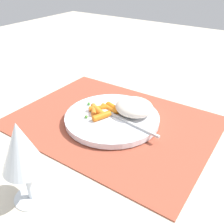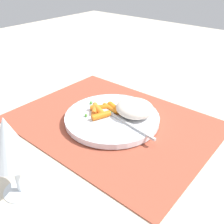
{
  "view_description": "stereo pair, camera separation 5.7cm",
  "coord_description": "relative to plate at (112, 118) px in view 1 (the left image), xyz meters",
  "views": [
    {
      "loc": [
        -0.32,
        0.46,
        0.36
      ],
      "look_at": [
        0.0,
        0.0,
        0.03
      ],
      "focal_mm": 41.45,
      "sensor_mm": 36.0,
      "label": 1
    },
    {
      "loc": [
        -0.36,
        0.43,
        0.36
      ],
      "look_at": [
        0.0,
        0.0,
        0.03
      ],
      "focal_mm": 41.45,
      "sensor_mm": 36.0,
      "label": 2
    }
  ],
  "objects": [
    {
      "name": "fork",
      "position": [
        -0.03,
        0.0,
        0.01
      ],
      "size": [
        0.19,
        0.04,
        0.01
      ],
      "color": "silver",
      "rests_on": "plate"
    },
    {
      "name": "wine_glass",
      "position": [
        -0.02,
        0.28,
        0.1
      ],
      "size": [
        0.07,
        0.07,
        0.16
      ],
      "color": "silver",
      "rests_on": "ground_plane"
    },
    {
      "name": "pea_scatter",
      "position": [
        0.04,
        0.01,
        0.01
      ],
      "size": [
        0.08,
        0.09,
        0.01
      ],
      "color": "green",
      "rests_on": "plate"
    },
    {
      "name": "rice_mound",
      "position": [
        -0.04,
        -0.04,
        0.03
      ],
      "size": [
        0.1,
        0.09,
        0.04
      ],
      "primitive_type": "ellipsoid",
      "color": "beige",
      "rests_on": "plate"
    },
    {
      "name": "ground_plane",
      "position": [
        0.0,
        0.0,
        -0.01
      ],
      "size": [
        2.4,
        2.4,
        0.0
      ],
      "primitive_type": "plane",
      "color": "beige"
    },
    {
      "name": "placemat",
      "position": [
        0.0,
        0.0,
        -0.01
      ],
      "size": [
        0.5,
        0.38,
        0.01
      ],
      "primitive_type": "cube",
      "color": "#9E4733",
      "rests_on": "ground_plane"
    },
    {
      "name": "plate",
      "position": [
        0.0,
        0.0,
        0.0
      ],
      "size": [
        0.24,
        0.24,
        0.01
      ],
      "primitive_type": "cylinder",
      "color": "white",
      "rests_on": "placemat"
    },
    {
      "name": "carrot_portion",
      "position": [
        0.03,
        0.0,
        0.01
      ],
      "size": [
        0.08,
        0.09,
        0.02
      ],
      "color": "orange",
      "rests_on": "plate"
    }
  ]
}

